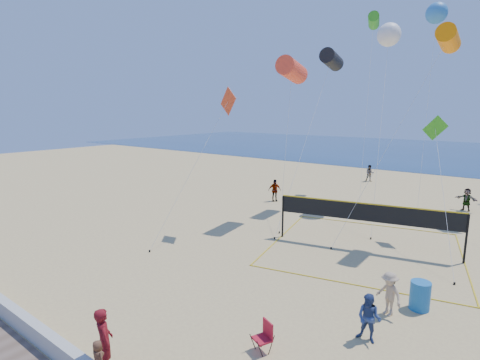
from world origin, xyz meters
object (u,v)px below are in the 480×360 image
Objects in this scene: volleyball_net at (366,218)px; trash_barrel at (420,296)px; camp_chair at (265,335)px; woman at (104,342)px.

trash_barrel is at bearing -65.08° from volleyball_net.
camp_chair is 0.99× the size of trash_barrel.
trash_barrel is 5.94m from volleyball_net.
woman is at bearing -106.22° from camp_chair.
woman is 0.18× the size of volleyball_net.
woman is 1.84× the size of camp_chair.
volleyball_net reaches higher than trash_barrel.
woman is 10.40m from trash_barrel.
trash_barrel is (5.83, 8.60, -0.42)m from woman.
woman reaches higher than camp_chair.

